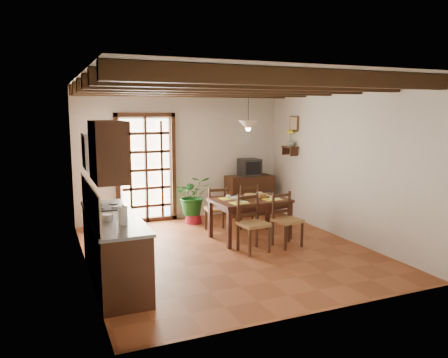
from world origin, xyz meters
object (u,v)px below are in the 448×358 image
kitchen_counter (113,247)px  chair_near_left (253,234)px  chair_far_right (247,214)px  pendant_lamp (248,124)px  potted_plant (193,196)px  crt_tv (250,167)px  dining_table (250,204)px  sideboard (249,195)px  chair_near_right (287,230)px  chair_far_left (217,217)px

kitchen_counter → chair_near_left: (2.32, 0.40, -0.17)m
chair_far_right → pendant_lamp: (-0.29, -0.61, 1.80)m
potted_plant → crt_tv: bearing=10.2°
dining_table → sideboard: (0.83, 1.72, -0.20)m
chair_near_left → sideboard: (1.12, 2.43, 0.14)m
kitchen_counter → sideboard: kitchen_counter is taller
chair_near_right → chair_far_left: (-0.77, 1.33, -0.01)m
crt_tv → pendant_lamp: size_ratio=0.52×
crt_tv → potted_plant: 1.53m
sideboard → pendant_lamp: bearing=-117.9°
dining_table → sideboard: sideboard is taller
chair_near_left → chair_far_right: chair_near_left is taller
chair_near_right → sideboard: size_ratio=0.89×
crt_tv → potted_plant: (-1.42, -0.26, -0.50)m
kitchen_counter → pendant_lamp: bearing=24.8°
chair_near_left → chair_far_left: 1.38m
kitchen_counter → chair_far_right: kitchen_counter is taller
chair_near_right → kitchen_counter: bearing=179.2°
chair_far_left → pendant_lamp: size_ratio=1.06×
potted_plant → chair_near_right: bearing=-65.3°
chair_far_left → sideboard: (1.21, 1.05, 0.16)m
crt_tv → potted_plant: size_ratio=0.21×
sideboard → chair_near_right: bearing=-101.4°
chair_near_right → potted_plant: potted_plant is taller
chair_near_left → sideboard: chair_near_left is taller
chair_near_right → sideboard: 2.43m
sideboard → chair_near_left: bearing=-115.5°
sideboard → chair_far_right: bearing=-119.0°
chair_near_right → sideboard: chair_near_right is taller
dining_table → chair_near_right: chair_near_right is taller
chair_near_left → kitchen_counter: bearing=-177.7°
crt_tv → kitchen_counter: bearing=-140.8°
chair_near_left → dining_table: bearing=60.3°
kitchen_counter → chair_near_right: 3.03m
chair_far_left → chair_far_right: (0.67, 0.05, -0.01)m
chair_far_left → pendant_lamp: 1.92m
sideboard → pendant_lamp: pendant_lamp is taller
chair_near_right → potted_plant: bearing=105.5°
chair_far_left → crt_tv: size_ratio=2.05×
chair_far_left → sideboard: bearing=-131.6°
sideboard → potted_plant: 1.45m
chair_near_left → chair_near_right: bearing=-3.6°
kitchen_counter → chair_near_left: 2.36m
chair_near_right → sideboard: (0.45, 2.38, 0.15)m
chair_near_left → sideboard: bearing=57.8°
kitchen_counter → chair_near_right: kitchen_counter is taller
pendant_lamp → chair_near_left: bearing=-109.8°
dining_table → sideboard: size_ratio=1.35×
dining_table → sideboard: 1.92m
kitchen_counter → dining_table: bearing=23.0°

